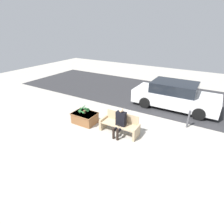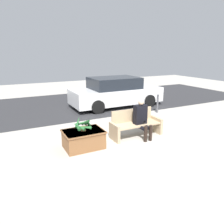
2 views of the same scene
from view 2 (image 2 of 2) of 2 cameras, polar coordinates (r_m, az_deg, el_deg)
The scene contains 8 objects.
ground_plane at distance 6.58m, azimuth 7.78°, elevation -8.34°, with size 30.00×30.00×0.00m, color #ADA89E.
road_surface at distance 11.69m, azimuth -8.92°, elevation 2.24°, with size 20.00×6.00×0.01m, color #2D2D30.
bench at distance 7.07m, azimuth 6.12°, elevation -3.20°, with size 1.68×0.60×0.85m.
person_seated at distance 6.89m, azimuth 7.79°, elevation -1.49°, with size 0.41×0.62×1.21m.
planter_box at distance 6.25m, azimuth -7.44°, elevation -6.91°, with size 1.11×0.81×0.51m.
potted_plant at distance 6.10m, azimuth -7.62°, elevation -3.19°, with size 0.57×0.55×0.42m.
parked_car at distance 10.88m, azimuth 0.98°, elevation 5.19°, with size 4.48×1.98×1.44m.
bollard_post at distance 9.94m, azimuth 11.80°, elevation 2.32°, with size 0.09×0.09×0.84m.
Camera 2 is at (-3.49, -4.91, 2.64)m, focal length 35.00 mm.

